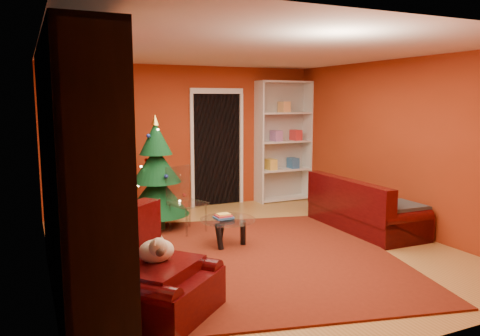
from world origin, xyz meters
name	(u,v)px	position (x,y,z in m)	size (l,w,h in m)	color
floor	(252,251)	(0.00, 0.00, -0.03)	(5.00, 5.50, 0.05)	#A27337
ceiling	(253,48)	(0.00, 0.00, 2.62)	(5.00, 5.50, 0.05)	silver
wall_back	(186,138)	(0.00, 2.77, 1.30)	(5.00, 0.05, 2.60)	#953014
wall_left	(43,164)	(-2.52, 0.00, 1.30)	(0.05, 5.50, 2.60)	#953014
wall_right	(401,145)	(2.52, 0.00, 1.30)	(0.05, 5.50, 2.60)	#953014
doorway	(217,150)	(0.60, 2.73, 1.05)	(1.06, 0.60, 2.16)	black
rug	(265,257)	(0.00, -0.36, 0.01)	(3.21, 3.75, 0.02)	maroon
media_unit	(74,176)	(-2.27, -0.73, 1.26)	(0.50, 3.28, 2.51)	black
christmas_tree	(156,173)	(-0.87, 1.59, 0.86)	(1.00, 1.00, 1.78)	#083316
gift_box_teal	(88,224)	(-1.89, 1.76, 0.14)	(0.27, 0.27, 0.27)	#15606E
gift_box_green	(154,223)	(-0.96, 1.46, 0.12)	(0.24, 0.24, 0.24)	#1E5229
gift_box_red	(151,210)	(-0.79, 2.32, 0.11)	(0.22, 0.22, 0.22)	#A21410
white_bookshelf	(284,142)	(1.95, 2.57, 1.17)	(1.12, 0.40, 2.41)	white
armchair	(158,274)	(-1.64, -1.36, 0.40)	(1.02, 1.02, 0.80)	#310406
dog	(156,251)	(-1.64, -1.29, 0.59)	(0.40, 0.30, 0.26)	beige
sofa	(366,203)	(2.02, 0.16, 0.41)	(1.92, 0.86, 0.82)	#310406
coffee_table	(228,232)	(-0.25, 0.26, 0.20)	(0.75, 0.75, 0.47)	gray
acrylic_chair	(188,204)	(-0.53, 1.11, 0.45)	(0.46, 0.50, 0.90)	#66605B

